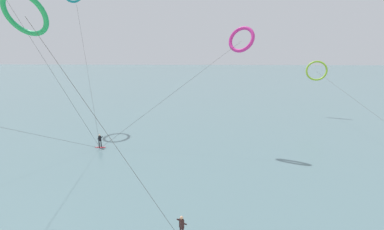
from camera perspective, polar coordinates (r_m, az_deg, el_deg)
sea_water at (r=116.83m, az=1.57°, el=6.05°), size 400.00×200.00×0.08m
surfer_charcoal at (r=22.21m, az=-1.85°, el=-19.63°), size 1.40×0.72×1.70m
surfer_crimson at (r=41.73m, az=-16.01°, el=-4.59°), size 1.40×0.73×1.70m
kite_magenta at (r=40.37m, az=8.74°, el=13.10°), size 19.32×3.92×14.93m
kite_emerald at (r=23.47m, az=-27.51°, el=15.61°), size 11.62×3.04×15.91m
kite_lime at (r=63.00m, az=21.26°, el=7.32°), size 4.07×43.38×9.93m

